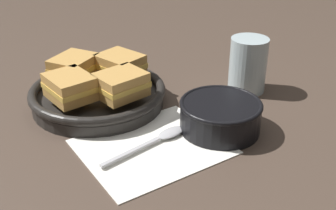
{
  "coord_description": "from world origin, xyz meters",
  "views": [
    {
      "loc": [
        -0.34,
        -0.59,
        0.4
      ],
      "look_at": [
        -0.01,
        0.03,
        0.03
      ],
      "focal_mm": 45.0,
      "sensor_mm": 36.0,
      "label": 1
    }
  ],
  "objects_px": {
    "soup_bowl": "(220,114)",
    "sandwich_far_right": "(70,87)",
    "skillet": "(98,95)",
    "drinking_glass": "(248,65)",
    "sandwich_far_left": "(74,67)",
    "spoon": "(161,138)",
    "sandwich_near_left": "(121,84)",
    "sandwich_near_right": "(120,65)"
  },
  "relations": [
    {
      "from": "soup_bowl",
      "to": "sandwich_far_right",
      "type": "xyz_separation_m",
      "value": [
        -0.23,
        0.17,
        0.03
      ]
    },
    {
      "from": "skillet",
      "to": "drinking_glass",
      "type": "xyz_separation_m",
      "value": [
        0.31,
        -0.08,
        0.04
      ]
    },
    {
      "from": "sandwich_far_left",
      "to": "drinking_glass",
      "type": "xyz_separation_m",
      "value": [
        0.34,
        -0.14,
        -0.01
      ]
    },
    {
      "from": "skillet",
      "to": "spoon",
      "type": "bearing_deg",
      "value": -74.53
    },
    {
      "from": "sandwich_near_left",
      "to": "sandwich_far_right",
      "type": "xyz_separation_m",
      "value": [
        -0.09,
        0.03,
        0.0
      ]
    },
    {
      "from": "spoon",
      "to": "sandwich_far_left",
      "type": "xyz_separation_m",
      "value": [
        -0.08,
        0.24,
        0.06
      ]
    },
    {
      "from": "skillet",
      "to": "sandwich_far_right",
      "type": "bearing_deg",
      "value": -155.91
    },
    {
      "from": "soup_bowl",
      "to": "spoon",
      "type": "xyz_separation_m",
      "value": [
        -0.11,
        0.01,
        -0.02
      ]
    },
    {
      "from": "sandwich_far_right",
      "to": "drinking_glass",
      "type": "bearing_deg",
      "value": -8.3
    },
    {
      "from": "spoon",
      "to": "sandwich_far_right",
      "type": "relative_size",
      "value": 1.72
    },
    {
      "from": "soup_bowl",
      "to": "sandwich_near_left",
      "type": "relative_size",
      "value": 1.41
    },
    {
      "from": "spoon",
      "to": "sandwich_far_right",
      "type": "height_order",
      "value": "sandwich_far_right"
    },
    {
      "from": "soup_bowl",
      "to": "sandwich_far_right",
      "type": "distance_m",
      "value": 0.28
    },
    {
      "from": "sandwich_near_left",
      "to": "sandwich_far_left",
      "type": "height_order",
      "value": "same"
    },
    {
      "from": "skillet",
      "to": "sandwich_near_left",
      "type": "height_order",
      "value": "sandwich_near_left"
    },
    {
      "from": "spoon",
      "to": "sandwich_far_right",
      "type": "bearing_deg",
      "value": 110.78
    },
    {
      "from": "soup_bowl",
      "to": "sandwich_near_right",
      "type": "bearing_deg",
      "value": 114.5
    },
    {
      "from": "skillet",
      "to": "sandwich_near_right",
      "type": "relative_size",
      "value": 2.45
    },
    {
      "from": "soup_bowl",
      "to": "sandwich_far_left",
      "type": "height_order",
      "value": "sandwich_far_left"
    },
    {
      "from": "spoon",
      "to": "sandwich_near_right",
      "type": "distance_m",
      "value": 0.22
    },
    {
      "from": "sandwich_far_right",
      "to": "drinking_glass",
      "type": "height_order",
      "value": "drinking_glass"
    },
    {
      "from": "sandwich_near_right",
      "to": "sandwich_far_right",
      "type": "distance_m",
      "value": 0.13
    },
    {
      "from": "sandwich_near_right",
      "to": "soup_bowl",
      "type": "bearing_deg",
      "value": -65.5
    },
    {
      "from": "sandwich_near_left",
      "to": "sandwich_far_left",
      "type": "xyz_separation_m",
      "value": [
        -0.05,
        0.12,
        0.0
      ]
    },
    {
      "from": "soup_bowl",
      "to": "sandwich_far_left",
      "type": "xyz_separation_m",
      "value": [
        -0.19,
        0.26,
        0.03
      ]
    },
    {
      "from": "skillet",
      "to": "sandwich_far_right",
      "type": "distance_m",
      "value": 0.08
    },
    {
      "from": "drinking_glass",
      "to": "sandwich_far_left",
      "type": "bearing_deg",
      "value": 157.04
    },
    {
      "from": "soup_bowl",
      "to": "skillet",
      "type": "height_order",
      "value": "soup_bowl"
    },
    {
      "from": "drinking_glass",
      "to": "soup_bowl",
      "type": "bearing_deg",
      "value": -141.5
    },
    {
      "from": "sandwich_near_right",
      "to": "sandwich_near_left",
      "type": "bearing_deg",
      "value": -110.91
    },
    {
      "from": "sandwich_far_left",
      "to": "skillet",
      "type": "bearing_deg",
      "value": -65.91
    },
    {
      "from": "skillet",
      "to": "sandwich_near_left",
      "type": "xyz_separation_m",
      "value": [
        0.03,
        -0.06,
        0.04
      ]
    },
    {
      "from": "soup_bowl",
      "to": "sandwich_far_left",
      "type": "bearing_deg",
      "value": 126.45
    },
    {
      "from": "sandwich_near_right",
      "to": "sandwich_far_right",
      "type": "bearing_deg",
      "value": -155.91
    },
    {
      "from": "sandwich_near_left",
      "to": "skillet",
      "type": "bearing_deg",
      "value": 114.09
    },
    {
      "from": "spoon",
      "to": "sandwich_far_left",
      "type": "bearing_deg",
      "value": 92.76
    },
    {
      "from": "skillet",
      "to": "sandwich_near_right",
      "type": "bearing_deg",
      "value": 24.09
    },
    {
      "from": "sandwich_near_right",
      "to": "sandwich_far_right",
      "type": "relative_size",
      "value": 1.08
    },
    {
      "from": "sandwich_near_left",
      "to": "sandwich_near_right",
      "type": "bearing_deg",
      "value": 69.09
    },
    {
      "from": "sandwich_far_left",
      "to": "sandwich_far_right",
      "type": "xyz_separation_m",
      "value": [
        -0.03,
        -0.09,
        0.0
      ]
    },
    {
      "from": "sandwich_near_left",
      "to": "sandwich_far_right",
      "type": "distance_m",
      "value": 0.09
    },
    {
      "from": "sandwich_near_right",
      "to": "sandwich_far_left",
      "type": "distance_m",
      "value": 0.09
    }
  ]
}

